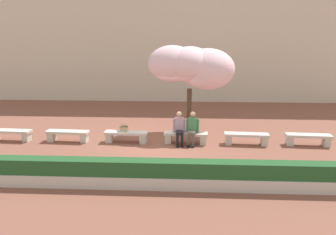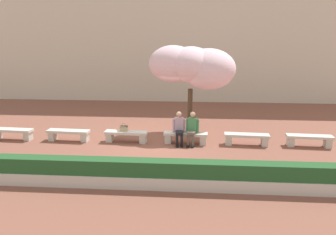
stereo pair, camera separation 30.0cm
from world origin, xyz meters
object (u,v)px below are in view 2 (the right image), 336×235
object	(u,v)px
stone_bench_near_east	(186,136)
cherry_tree_main	(193,66)
person_seated_right	(192,127)
stone_bench_center	(126,135)
stone_bench_near_west	(68,134)
stone_bench_east_end	(247,138)
person_seated_left	(179,127)
stone_bench_west_end	(12,132)
stone_bench_far_east	(309,139)
handbag	(124,128)

from	to	relation	value
stone_bench_near_east	cherry_tree_main	size ratio (longest dim) A/B	0.46
person_seated_right	stone_bench_center	bearing A→B (deg)	178.85
stone_bench_near_east	stone_bench_near_west	bearing A→B (deg)	180.00
stone_bench_near_west	cherry_tree_main	distance (m)	5.87
stone_bench_near_east	person_seated_right	size ratio (longest dim) A/B	1.34
stone_bench_near_west	stone_bench_center	bearing A→B (deg)	-0.00
stone_bench_center	cherry_tree_main	world-z (taller)	cherry_tree_main
stone_bench_east_end	person_seated_left	xyz separation A→B (m)	(-2.62, -0.05, 0.40)
stone_bench_west_end	stone_bench_far_east	world-z (taller)	same
stone_bench_near_west	person_seated_right	xyz separation A→B (m)	(4.98, -0.05, 0.40)
stone_bench_near_east	stone_bench_center	bearing A→B (deg)	-180.00
stone_bench_far_east	handbag	bearing A→B (deg)	179.84
person_seated_left	person_seated_right	xyz separation A→B (m)	(0.51, 0.00, 0.00)
person_seated_left	handbag	size ratio (longest dim) A/B	3.81
stone_bench_near_west	person_seated_left	xyz separation A→B (m)	(4.47, -0.05, 0.40)
stone_bench_near_east	stone_bench_east_end	distance (m)	2.36
stone_bench_east_end	person_seated_left	size ratio (longest dim) A/B	1.34
person_seated_left	cherry_tree_main	bearing A→B (deg)	74.92
stone_bench_center	cherry_tree_main	bearing A→B (deg)	34.63
stone_bench_near_west	cherry_tree_main	size ratio (longest dim) A/B	0.46
person_seated_right	stone_bench_east_end	bearing A→B (deg)	1.42
handbag	person_seated_left	bearing A→B (deg)	-1.91
stone_bench_east_end	stone_bench_near_west	bearing A→B (deg)	180.00
stone_bench_west_end	stone_bench_near_west	xyz separation A→B (m)	(2.36, 0.00, 0.00)
stone_bench_west_end	person_seated_left	xyz separation A→B (m)	(6.83, -0.05, 0.40)
stone_bench_east_end	handbag	bearing A→B (deg)	179.76
stone_bench_near_east	person_seated_right	xyz separation A→B (m)	(0.25, -0.05, 0.40)
stone_bench_near_east	handbag	xyz separation A→B (m)	(-2.46, 0.02, 0.28)
stone_bench_east_end	stone_bench_near_east	bearing A→B (deg)	180.00
stone_bench_center	handbag	size ratio (longest dim) A/B	5.10
person_seated_left	cherry_tree_main	size ratio (longest dim) A/B	0.34
cherry_tree_main	stone_bench_east_end	bearing A→B (deg)	-40.30
stone_bench_center	person_seated_right	size ratio (longest dim) A/B	1.34
stone_bench_far_east	cherry_tree_main	world-z (taller)	cherry_tree_main
cherry_tree_main	stone_bench_near_east	bearing A→B (deg)	-97.65
person_seated_left	cherry_tree_main	xyz separation A→B (m)	(0.50, 1.85, 2.17)
stone_bench_east_end	stone_bench_far_east	world-z (taller)	same
stone_bench_east_end	cherry_tree_main	distance (m)	3.79
stone_bench_near_east	stone_bench_east_end	world-z (taller)	same
handbag	person_seated_right	bearing A→B (deg)	-1.53
stone_bench_near_west	handbag	size ratio (longest dim) A/B	5.10
stone_bench_west_end	stone_bench_center	size ratio (longest dim) A/B	1.00
stone_bench_far_east	person_seated_left	world-z (taller)	person_seated_left
stone_bench_west_end	handbag	distance (m)	4.64
stone_bench_center	person_seated_right	bearing A→B (deg)	-1.15
stone_bench_west_end	cherry_tree_main	distance (m)	7.97
stone_bench_near_west	stone_bench_east_end	xyz separation A→B (m)	(7.09, -0.00, 0.00)
person_seated_right	cherry_tree_main	xyz separation A→B (m)	(-0.01, 1.85, 2.17)
stone_bench_west_end	cherry_tree_main	size ratio (longest dim) A/B	0.46
stone_bench_center	person_seated_right	xyz separation A→B (m)	(2.61, -0.05, 0.40)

